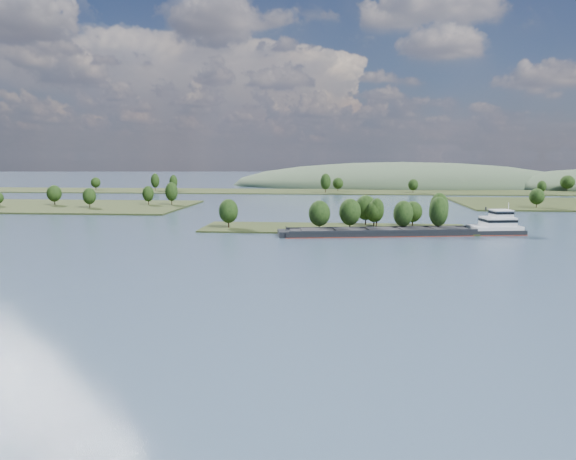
# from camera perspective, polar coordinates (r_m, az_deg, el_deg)

# --- Properties ---
(ground) EXTENTS (1800.00, 1800.00, 0.00)m
(ground) POSITION_cam_1_polar(r_m,az_deg,el_deg) (153.52, 4.61, -2.77)
(ground) COLOR #3B4D66
(ground) RESTS_ON ground
(tree_island) EXTENTS (100.00, 30.22, 14.26)m
(tree_island) POSITION_cam_1_polar(r_m,az_deg,el_deg) (211.59, 6.82, 1.18)
(tree_island) COLOR #242E14
(tree_island) RESTS_ON ground
(back_shoreline) EXTENTS (900.00, 60.00, 15.36)m
(back_shoreline) POSITION_cam_1_polar(r_m,az_deg,el_deg) (431.77, 6.20, 3.93)
(back_shoreline) COLOR #242E14
(back_shoreline) RESTS_ON ground
(hill_west) EXTENTS (320.00, 160.00, 44.00)m
(hill_west) POSITION_cam_1_polar(r_m,az_deg,el_deg) (534.97, 11.56, 4.43)
(hill_west) COLOR #384A33
(hill_west) RESTS_ON ground
(cargo_barge) EXTENTS (86.93, 25.56, 11.70)m
(cargo_barge) POSITION_cam_1_polar(r_m,az_deg,el_deg) (201.82, 13.19, -0.05)
(cargo_barge) COLOR black
(cargo_barge) RESTS_ON ground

